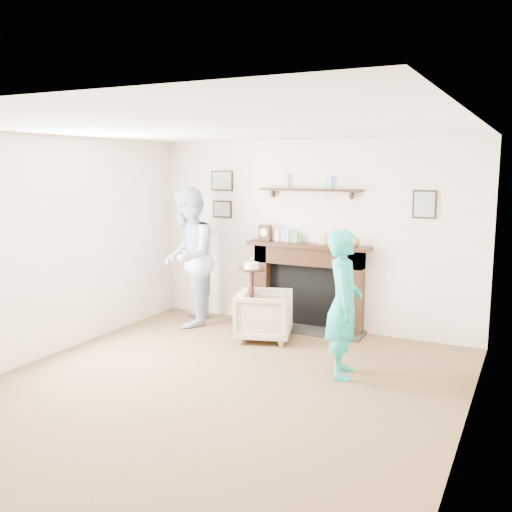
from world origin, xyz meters
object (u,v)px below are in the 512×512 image
(man, at_px, (189,324))
(woman, at_px, (342,375))
(armchair, at_px, (264,339))
(pedestal_table, at_px, (252,290))

(man, height_order, woman, man)
(armchair, xyz_separation_m, pedestal_table, (-0.13, -0.10, 0.65))
(man, relative_size, pedestal_table, 1.79)
(woman, bearing_deg, pedestal_table, 47.74)
(armchair, xyz_separation_m, man, (-1.23, 0.15, 0.00))
(armchair, distance_m, woman, 1.48)
(woman, bearing_deg, armchair, 41.99)
(pedestal_table, bearing_deg, armchair, 39.56)
(man, distance_m, pedestal_table, 1.30)
(armchair, height_order, man, man)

